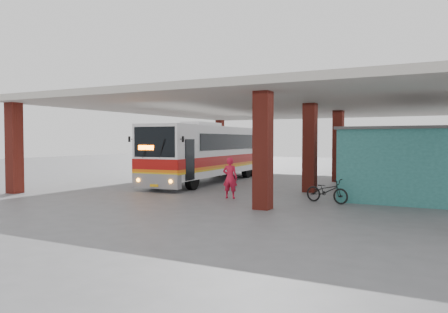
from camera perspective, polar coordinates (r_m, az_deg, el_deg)
ground at (r=20.29m, az=0.48°, el=-5.08°), size 90.00×90.00×0.00m
brick_columns at (r=24.19m, az=8.92°, el=1.23°), size 20.10×21.60×4.35m
canopy_roof at (r=25.98m, az=8.07°, el=6.43°), size 21.00×23.00×0.30m
shop_building at (r=22.00m, az=23.19°, el=-0.60°), size 5.20×8.20×3.11m
coach_bus at (r=26.66m, az=-2.00°, el=0.51°), size 3.43×12.49×3.60m
motorcycle at (r=18.29m, az=13.29°, el=-4.37°), size 2.00×1.16×0.99m
pedestrian at (r=19.13m, az=0.80°, el=-2.80°), size 0.71×0.52×1.81m
red_chair at (r=27.09m, az=17.33°, el=-2.60°), size 0.52×0.52×0.76m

